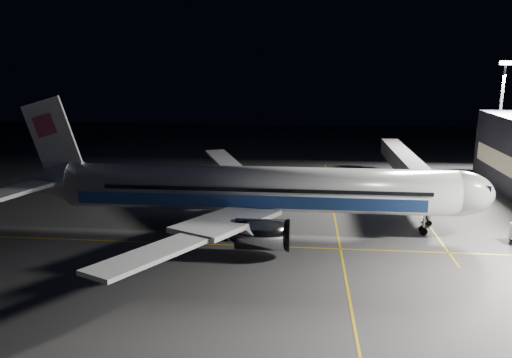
{
  "coord_description": "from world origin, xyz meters",
  "views": [
    {
      "loc": [
        5.53,
        -59.93,
        21.29
      ],
      "look_at": [
        -0.45,
        2.14,
        6.0
      ],
      "focal_mm": 35.0,
      "sensor_mm": 36.0,
      "label": 1
    }
  ],
  "objects_px": {
    "floodlight_mast_north": "(501,109)",
    "baggage_tug": "(266,185)",
    "safety_cone_a": "(213,214)",
    "airliner": "(249,189)",
    "jet_bridge": "(409,167)",
    "safety_cone_c": "(223,215)",
    "safety_cone_b": "(262,211)"
  },
  "relations": [
    {
      "from": "airliner",
      "to": "floodlight_mast_north",
      "type": "xyz_separation_m",
      "value": [
        41.08,
        31.99,
        7.21
      ]
    },
    {
      "from": "airliner",
      "to": "safety_cone_c",
      "type": "relative_size",
      "value": 90.59
    },
    {
      "from": "airliner",
      "to": "safety_cone_c",
      "type": "distance_m",
      "value": 7.6
    },
    {
      "from": "safety_cone_a",
      "to": "floodlight_mast_north",
      "type": "bearing_deg",
      "value": 30.78
    },
    {
      "from": "jet_bridge",
      "to": "safety_cone_c",
      "type": "xyz_separation_m",
      "value": [
        -27.15,
        -13.82,
        -4.24
      ]
    },
    {
      "from": "baggage_tug",
      "to": "floodlight_mast_north",
      "type": "bearing_deg",
      "value": 15.23
    },
    {
      "from": "jet_bridge",
      "to": "floodlight_mast_north",
      "type": "distance_m",
      "value": 24.06
    },
    {
      "from": "baggage_tug",
      "to": "safety_cone_a",
      "type": "xyz_separation_m",
      "value": [
        -6.12,
        -14.85,
        -0.47
      ]
    },
    {
      "from": "airliner",
      "to": "floodlight_mast_north",
      "type": "relative_size",
      "value": 2.97
    },
    {
      "from": "safety_cone_c",
      "to": "baggage_tug",
      "type": "bearing_deg",
      "value": 72.45
    },
    {
      "from": "jet_bridge",
      "to": "safety_cone_b",
      "type": "xyz_separation_m",
      "value": [
        -22.1,
        -11.2,
        -4.33
      ]
    },
    {
      "from": "airliner",
      "to": "floodlight_mast_north",
      "type": "height_order",
      "value": "floodlight_mast_north"
    },
    {
      "from": "baggage_tug",
      "to": "safety_cone_c",
      "type": "relative_size",
      "value": 3.65
    },
    {
      "from": "safety_cone_b",
      "to": "safety_cone_c",
      "type": "relative_size",
      "value": 0.76
    },
    {
      "from": "airliner",
      "to": "baggage_tug",
      "type": "xyz_separation_m",
      "value": [
        0.63,
        19.1,
        -4.36
      ]
    },
    {
      "from": "safety_cone_a",
      "to": "safety_cone_b",
      "type": "bearing_deg",
      "value": 21.97
    },
    {
      "from": "airliner",
      "to": "floodlight_mast_north",
      "type": "bearing_deg",
      "value": 37.91
    },
    {
      "from": "safety_cone_a",
      "to": "safety_cone_b",
      "type": "distance_m",
      "value": 6.97
    },
    {
      "from": "jet_bridge",
      "to": "airliner",
      "type": "bearing_deg",
      "value": -141.96
    },
    {
      "from": "floodlight_mast_north",
      "to": "baggage_tug",
      "type": "distance_m",
      "value": 43.99
    },
    {
      "from": "jet_bridge",
      "to": "safety_cone_a",
      "type": "bearing_deg",
      "value": -154.2
    },
    {
      "from": "airliner",
      "to": "jet_bridge",
      "type": "relative_size",
      "value": 1.79
    },
    {
      "from": "jet_bridge",
      "to": "safety_cone_b",
      "type": "height_order",
      "value": "jet_bridge"
    },
    {
      "from": "airliner",
      "to": "jet_bridge",
      "type": "distance_m",
      "value": 29.31
    },
    {
      "from": "baggage_tug",
      "to": "safety_cone_c",
      "type": "height_order",
      "value": "baggage_tug"
    },
    {
      "from": "floodlight_mast_north",
      "to": "baggage_tug",
      "type": "height_order",
      "value": "floodlight_mast_north"
    },
    {
      "from": "airliner",
      "to": "safety_cone_b",
      "type": "distance_m",
      "value": 8.49
    },
    {
      "from": "floodlight_mast_north",
      "to": "jet_bridge",
      "type": "bearing_deg",
      "value": -142.26
    },
    {
      "from": "baggage_tug",
      "to": "safety_cone_c",
      "type": "xyz_separation_m",
      "value": [
        -4.7,
        -14.87,
        -0.47
      ]
    },
    {
      "from": "safety_cone_a",
      "to": "baggage_tug",
      "type": "bearing_deg",
      "value": 67.62
    },
    {
      "from": "safety_cone_a",
      "to": "safety_cone_c",
      "type": "relative_size",
      "value": 0.99
    },
    {
      "from": "airliner",
      "to": "safety_cone_c",
      "type": "height_order",
      "value": "airliner"
    }
  ]
}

